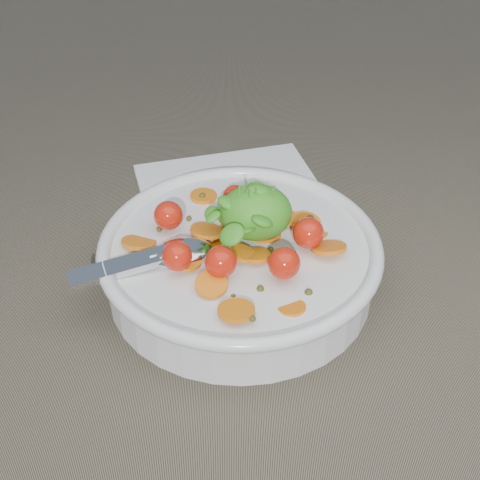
{
  "coord_description": "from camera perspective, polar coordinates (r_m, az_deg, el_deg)",
  "views": [
    {
      "loc": [
        -0.02,
        -0.41,
        0.39
      ],
      "look_at": [
        -0.01,
        0.02,
        0.05
      ],
      "focal_mm": 50.0,
      "sensor_mm": 36.0,
      "label": 1
    }
  ],
  "objects": [
    {
      "name": "bowl",
      "position": [
        0.56,
        -0.0,
        -1.66
      ],
      "size": [
        0.26,
        0.24,
        0.1
      ],
      "color": "white",
      "rests_on": "ground"
    },
    {
      "name": "napkin",
      "position": [
        0.68,
        -0.61,
        3.85
      ],
      "size": [
        0.22,
        0.2,
        0.01
      ],
      "primitive_type": "cube",
      "rotation": [
        0.0,
        0.0,
        0.25
      ],
      "color": "white",
      "rests_on": "ground"
    },
    {
      "name": "ground",
      "position": [
        0.57,
        1.55,
        -5.26
      ],
      "size": [
        6.0,
        6.0,
        0.0
      ],
      "primitive_type": "plane",
      "color": "#746953",
      "rests_on": "ground"
    }
  ]
}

